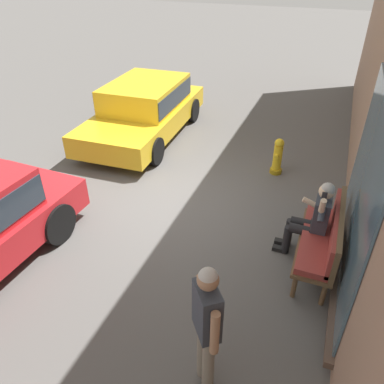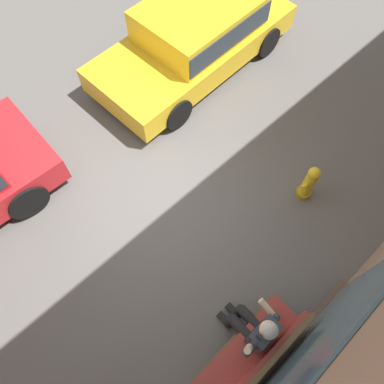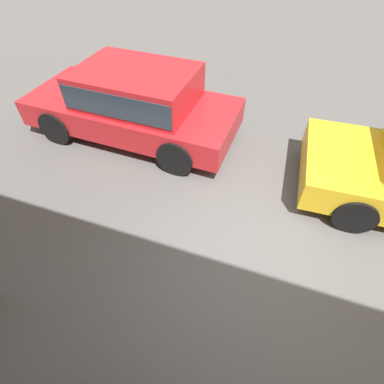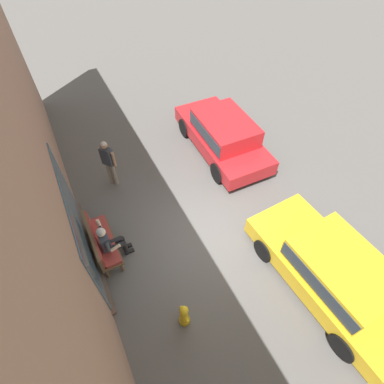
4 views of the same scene
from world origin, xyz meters
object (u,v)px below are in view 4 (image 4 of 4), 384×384
Objects in this scene: person_on_phone at (110,242)px; parked_car_near at (335,271)px; fire_hydrant at (184,315)px; pedestrian_standing at (108,160)px; bench at (100,241)px; parked_car_mid at (223,134)px.

person_on_phone is 0.31× the size of parked_car_near.
parked_car_near is at bearing -102.71° from fire_hydrant.
bench is at bearing 156.37° from pedestrian_standing.
parked_car_mid reaches higher than bench.
parked_car_near is at bearing 177.28° from parked_car_mid.
bench is 5.83m from parked_car_near.
parked_car_mid reaches higher than parked_car_near.
bench is 5.41m from parked_car_mid.
person_on_phone is at bearing 162.65° from pedestrian_standing.
fire_hydrant is at bearing -178.53° from pedestrian_standing.
bench is 2.60m from pedestrian_standing.
pedestrian_standing is at bearing 86.65° from parked_car_mid.
parked_car_near reaches higher than bench.
bench reaches higher than fire_hydrant.
parked_car_near is at bearing -126.06° from bench.
parked_car_near reaches higher than person_on_phone.
bench is 0.39× the size of parked_car_mid.
parked_car_mid is 2.45× the size of pedestrian_standing.
parked_car_mid reaches higher than fire_hydrant.
parked_car_near is 5.56m from parked_car_mid.
person_on_phone is at bearing 116.27° from parked_car_mid.
pedestrian_standing is 2.14× the size of fire_hydrant.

